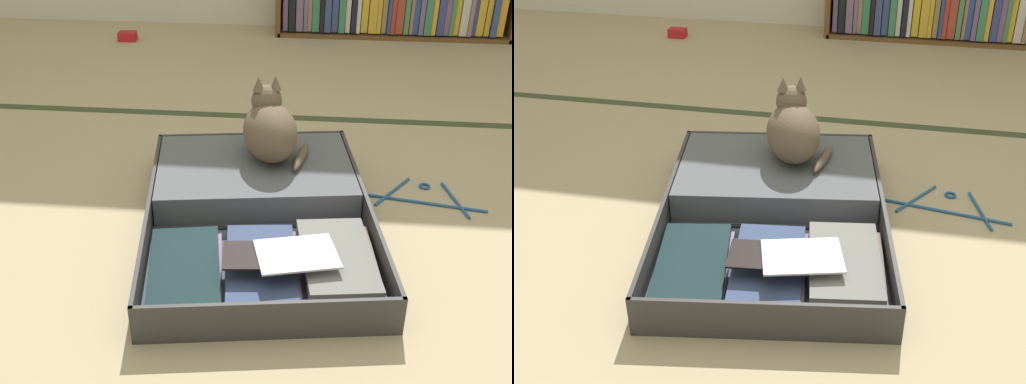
{
  "view_description": "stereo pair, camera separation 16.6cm",
  "coord_description": "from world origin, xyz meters",
  "views": [
    {
      "loc": [
        0.04,
        -1.55,
        1.17
      ],
      "look_at": [
        -0.12,
        0.11,
        0.17
      ],
      "focal_mm": 45.46,
      "sensor_mm": 36.0,
      "label": 1
    },
    {
      "loc": [
        0.2,
        -1.53,
        1.17
      ],
      "look_at": [
        -0.12,
        0.11,
        0.17
      ],
      "focal_mm": 45.46,
      "sensor_mm": 36.0,
      "label": 2
    }
  ],
  "objects": [
    {
      "name": "tatami_border",
      "position": [
        0.0,
        1.03,
        0.0
      ],
      "size": [
        4.8,
        0.05,
        0.0
      ],
      "color": "#3B4526",
      "rests_on": "ground_plane"
    },
    {
      "name": "small_red_pouch",
      "position": [
        -1.05,
        2.02,
        0.02
      ],
      "size": [
        0.1,
        0.07,
        0.05
      ],
      "color": "red",
      "rests_on": "ground_plane"
    },
    {
      "name": "open_suitcase",
      "position": [
        -0.13,
        0.23,
        0.05
      ],
      "size": [
        0.82,
        1.06,
        0.12
      ],
      "color": "#373536",
      "rests_on": "ground_plane"
    },
    {
      "name": "ground_plane",
      "position": [
        0.0,
        0.0,
        0.0
      ],
      "size": [
        10.0,
        10.0,
        0.0
      ],
      "primitive_type": "plane",
      "color": "tan"
    },
    {
      "name": "clothes_hanger",
      "position": [
        0.43,
        0.4,
        0.01
      ],
      "size": [
        0.42,
        0.25,
        0.01
      ],
      "color": "#225892",
      "rests_on": "ground_plane"
    },
    {
      "name": "black_cat",
      "position": [
        -0.11,
        0.44,
        0.22
      ],
      "size": [
        0.26,
        0.31,
        0.28
      ],
      "color": "brown",
      "rests_on": "open_suitcase"
    }
  ]
}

